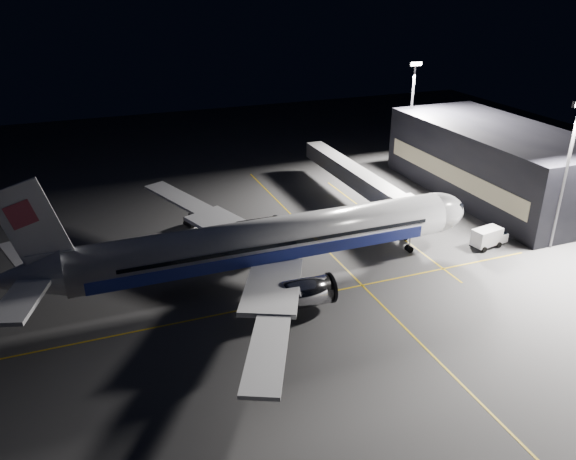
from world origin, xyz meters
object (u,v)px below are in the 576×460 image
(jet_bridge, at_px, (360,179))
(floodlight_mast_north, at_px, (412,107))
(service_truck, at_px, (489,237))
(airliner, at_px, (262,242))
(safety_cone_a, at_px, (257,262))
(safety_cone_b, at_px, (238,266))
(floodlight_mast_south, at_px, (568,164))
(safety_cone_c, at_px, (287,251))
(baggage_tug, at_px, (194,219))

(jet_bridge, xyz_separation_m, floodlight_mast_north, (18.00, 13.93, 7.79))
(service_truck, bearing_deg, airliner, 166.07)
(airliner, height_order, safety_cone_a, airliner)
(safety_cone_b, bearing_deg, service_truck, -10.65)
(airliner, xyz_separation_m, floodlight_mast_north, (41.08, 31.99, 7.21))
(floodlight_mast_north, bearing_deg, service_truck, -103.15)
(floodlight_mast_south, height_order, service_truck, floodlight_mast_south)
(safety_cone_b, bearing_deg, jet_bridge, 29.23)
(jet_bridge, relative_size, floodlight_mast_south, 1.66)
(service_truck, bearing_deg, safety_cone_a, 159.06)
(safety_cone_a, bearing_deg, airliner, -98.20)
(safety_cone_c, bearing_deg, safety_cone_b, -166.02)
(baggage_tug, relative_size, safety_cone_c, 5.78)
(airliner, bearing_deg, jet_bridge, 38.04)
(baggage_tug, height_order, safety_cone_a, baggage_tug)
(airliner, distance_m, floodlight_mast_north, 52.56)
(safety_cone_b, bearing_deg, baggage_tug, 98.51)
(floodlight_mast_south, xyz_separation_m, service_truck, (-8.08, 3.43, -10.86))
(airliner, bearing_deg, floodlight_mast_south, -8.33)
(airliner, distance_m, safety_cone_b, 6.65)
(service_truck, height_order, baggage_tug, service_truck)
(baggage_tug, height_order, safety_cone_c, baggage_tug)
(airliner, bearing_deg, service_truck, -4.48)
(service_truck, relative_size, safety_cone_c, 10.56)
(service_truck, xyz_separation_m, safety_cone_c, (-27.41, 8.49, -1.24))
(floodlight_mast_south, xyz_separation_m, safety_cone_c, (-35.49, 11.92, -12.10))
(service_truck, distance_m, safety_cone_a, 33.11)
(safety_cone_a, bearing_deg, floodlight_mast_north, 34.65)
(baggage_tug, xyz_separation_m, safety_cone_b, (2.40, -16.03, -0.61))
(safety_cone_b, bearing_deg, safety_cone_c, 13.98)
(service_truck, bearing_deg, safety_cone_b, 159.90)
(safety_cone_c, bearing_deg, safety_cone_a, -159.23)
(floodlight_mast_south, height_order, safety_cone_b, floodlight_mast_south)
(floodlight_mast_south, bearing_deg, airliner, 171.67)
(floodlight_mast_south, bearing_deg, safety_cone_b, 166.93)
(jet_bridge, distance_m, safety_cone_b, 29.11)
(jet_bridge, bearing_deg, safety_cone_b, -150.77)
(baggage_tug, bearing_deg, floodlight_mast_south, -53.05)
(airliner, xyz_separation_m, baggage_tug, (-4.45, 20.03, -4.30))
(service_truck, bearing_deg, baggage_tug, 139.42)
(floodlight_mast_north, height_order, service_truck, floodlight_mast_north)
(floodlight_mast_south, height_order, safety_cone_c, floodlight_mast_south)
(jet_bridge, height_order, safety_cone_b, jet_bridge)
(airliner, relative_size, jet_bridge, 1.79)
(airliner, distance_m, baggage_tug, 20.96)
(airliner, xyz_separation_m, safety_cone_a, (0.58, 4.00, -4.84))
(floodlight_mast_north, distance_m, safety_cone_b, 52.82)
(jet_bridge, relative_size, floodlight_mast_north, 1.66)
(floodlight_mast_south, relative_size, service_truck, 3.56)
(baggage_tug, distance_m, safety_cone_c, 17.34)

